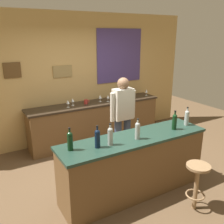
# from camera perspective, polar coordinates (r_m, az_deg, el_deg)

# --- Properties ---
(ground_plane) EXTENTS (10.00, 10.00, 0.00)m
(ground_plane) POSITION_cam_1_polar(r_m,az_deg,el_deg) (4.35, 1.75, -15.14)
(ground_plane) COLOR brown
(back_wall) EXTENTS (6.00, 0.09, 2.80)m
(back_wall) POSITION_cam_1_polar(r_m,az_deg,el_deg) (5.57, -9.12, 7.67)
(back_wall) COLOR tan
(back_wall) RESTS_ON ground_plane
(bar_counter) EXTENTS (2.30, 0.60, 0.92)m
(bar_counter) POSITION_cam_1_polar(r_m,az_deg,el_deg) (3.83, 5.06, -12.05)
(bar_counter) COLOR brown
(bar_counter) RESTS_ON ground_plane
(side_counter) EXTENTS (3.04, 0.56, 0.90)m
(side_counter) POSITION_cam_1_polar(r_m,az_deg,el_deg) (5.63, -3.66, -2.22)
(side_counter) COLOR brown
(side_counter) RESTS_ON ground_plane
(bartender) EXTENTS (0.52, 0.21, 1.62)m
(bartender) POSITION_cam_1_polar(r_m,az_deg,el_deg) (4.53, 2.50, -0.64)
(bartender) COLOR #384766
(bartender) RESTS_ON ground_plane
(bar_stool) EXTENTS (0.32, 0.32, 0.68)m
(bar_stool) POSITION_cam_1_polar(r_m,az_deg,el_deg) (3.67, 18.91, -14.45)
(bar_stool) COLOR olive
(bar_stool) RESTS_ON ground_plane
(wine_bottle_a) EXTENTS (0.07, 0.07, 0.31)m
(wine_bottle_a) POSITION_cam_1_polar(r_m,az_deg,el_deg) (3.21, -9.62, -6.42)
(wine_bottle_a) COLOR black
(wine_bottle_a) RESTS_ON bar_counter
(wine_bottle_b) EXTENTS (0.07, 0.07, 0.31)m
(wine_bottle_b) POSITION_cam_1_polar(r_m,az_deg,el_deg) (3.24, -3.36, -5.94)
(wine_bottle_b) COLOR black
(wine_bottle_b) RESTS_ON bar_counter
(wine_bottle_c) EXTENTS (0.07, 0.07, 0.31)m
(wine_bottle_c) POSITION_cam_1_polar(r_m,az_deg,el_deg) (3.31, -0.39, -5.40)
(wine_bottle_c) COLOR #999E99
(wine_bottle_c) RESTS_ON bar_counter
(wine_bottle_d) EXTENTS (0.07, 0.07, 0.31)m
(wine_bottle_d) POSITION_cam_1_polar(r_m,az_deg,el_deg) (3.51, 5.88, -4.11)
(wine_bottle_d) COLOR #999E99
(wine_bottle_d) RESTS_ON bar_counter
(wine_bottle_e) EXTENTS (0.07, 0.07, 0.31)m
(wine_bottle_e) POSITION_cam_1_polar(r_m,az_deg,el_deg) (3.96, 14.15, -2.03)
(wine_bottle_e) COLOR black
(wine_bottle_e) RESTS_ON bar_counter
(wine_bottle_f) EXTENTS (0.07, 0.07, 0.31)m
(wine_bottle_f) POSITION_cam_1_polar(r_m,az_deg,el_deg) (4.20, 16.79, -1.12)
(wine_bottle_f) COLOR #999E99
(wine_bottle_f) RESTS_ON bar_counter
(wine_glass_a) EXTENTS (0.07, 0.07, 0.16)m
(wine_glass_a) POSITION_cam_1_polar(r_m,az_deg,el_deg) (5.16, -10.09, 2.22)
(wine_glass_a) COLOR silver
(wine_glass_a) RESTS_ON side_counter
(wine_glass_b) EXTENTS (0.07, 0.07, 0.16)m
(wine_glass_b) POSITION_cam_1_polar(r_m,az_deg,el_deg) (5.29, -9.00, 2.65)
(wine_glass_b) COLOR silver
(wine_glass_b) RESTS_ON side_counter
(wine_glass_c) EXTENTS (0.07, 0.07, 0.16)m
(wine_glass_c) POSITION_cam_1_polar(r_m,az_deg,el_deg) (5.52, -2.72, 3.48)
(wine_glass_c) COLOR silver
(wine_glass_c) RESTS_ON side_counter
(wine_glass_d) EXTENTS (0.07, 0.07, 0.16)m
(wine_glass_d) POSITION_cam_1_polar(r_m,az_deg,el_deg) (5.53, -0.92, 3.50)
(wine_glass_d) COLOR silver
(wine_glass_d) RESTS_ON side_counter
(wine_glass_e) EXTENTS (0.07, 0.07, 0.16)m
(wine_glass_e) POSITION_cam_1_polar(r_m,az_deg,el_deg) (6.14, 7.91, 4.76)
(wine_glass_e) COLOR silver
(wine_glass_e) RESTS_ON side_counter
(coffee_mug) EXTENTS (0.12, 0.08, 0.09)m
(coffee_mug) POSITION_cam_1_polar(r_m,az_deg,el_deg) (5.39, -6.00, 2.37)
(coffee_mug) COLOR #B2332D
(coffee_mug) RESTS_ON side_counter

